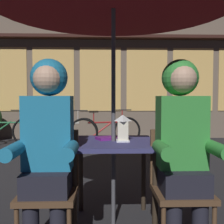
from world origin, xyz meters
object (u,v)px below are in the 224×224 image
at_px(bicycle_second, 61,132).
at_px(bicycle_nearest, 4,131).
at_px(book, 108,138).
at_px(cafe_table, 113,153).
at_px(lantern, 123,127).
at_px(chair_left, 50,183).
at_px(person_left_hooded, 48,136).
at_px(person_right_hooded, 182,135).
at_px(chair_right, 179,182).
at_px(bicycle_third, 106,131).

bearing_deg(bicycle_second, bicycle_nearest, 173.93).
bearing_deg(book, cafe_table, -88.05).
xyz_separation_m(lantern, chair_left, (-0.56, -0.34, -0.37)).
xyz_separation_m(person_left_hooded, person_right_hooded, (0.96, 0.00, 0.00)).
height_order(lantern, bicycle_second, lantern).
height_order(chair_right, book, chair_right).
bearing_deg(lantern, person_right_hooded, -44.98).
relative_size(bicycle_nearest, book, 8.40).
bearing_deg(person_right_hooded, bicycle_nearest, 123.14).
distance_m(person_left_hooded, person_right_hooded, 0.96).
bearing_deg(bicycle_second, book, -74.88).
height_order(lantern, person_left_hooded, person_left_hooded).
bearing_deg(lantern, chair_left, -148.43).
bearing_deg(bicycle_third, person_left_hooded, -95.78).
bearing_deg(chair_right, bicycle_second, 110.11).
relative_size(person_right_hooded, bicycle_third, 0.85).
bearing_deg(person_left_hooded, bicycle_third, 84.22).
distance_m(cafe_table, chair_right, 0.62).
xyz_separation_m(bicycle_second, bicycle_third, (1.01, 0.12, 0.00)).
bearing_deg(bicycle_nearest, person_left_hooded, -66.59).
distance_m(chair_right, person_left_hooded, 1.03).
distance_m(cafe_table, bicycle_nearest, 4.61).
xyz_separation_m(chair_right, bicycle_third, (-0.52, 4.29, -0.14)).
relative_size(lantern, bicycle_second, 0.14).
bearing_deg(person_right_hooded, lantern, 135.02).
bearing_deg(chair_left, person_right_hooded, -3.39).
height_order(cafe_table, book, book).
xyz_separation_m(chair_left, bicycle_second, (-0.57, 4.17, -0.14)).
height_order(person_left_hooded, person_right_hooded, same).
bearing_deg(bicycle_second, person_left_hooded, -82.36).
xyz_separation_m(bicycle_third, book, (-0.01, -3.82, 0.41)).
bearing_deg(chair_left, lantern, 31.57).
relative_size(bicycle_third, book, 8.24).
distance_m(person_left_hooded, bicycle_second, 4.29).
bearing_deg(bicycle_third, book, -90.10).
bearing_deg(chair_left, bicycle_nearest, 113.69).
relative_size(chair_right, book, 4.35).
distance_m(person_left_hooded, bicycle_nearest, 4.78).
bearing_deg(book, bicycle_third, 66.45).
distance_m(person_left_hooded, bicycle_third, 4.40).
height_order(cafe_table, bicycle_third, bicycle_third).
relative_size(chair_left, bicycle_third, 0.53).
distance_m(cafe_table, person_left_hooded, 0.67).
bearing_deg(chair_left, bicycle_third, 84.14).
xyz_separation_m(cafe_table, book, (-0.05, 0.10, 0.11)).
height_order(chair_right, bicycle_second, chair_right).
xyz_separation_m(cafe_table, bicycle_nearest, (-2.37, 3.94, -0.29)).
distance_m(bicycle_nearest, book, 4.51).
relative_size(person_right_hooded, bicycle_nearest, 0.83).
relative_size(person_left_hooded, bicycle_third, 0.85).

